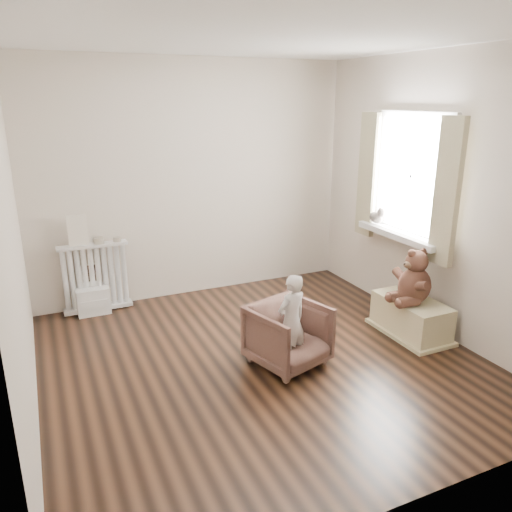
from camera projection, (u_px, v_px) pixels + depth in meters
name	position (u px, v px, depth m)	size (l,w,h in m)	color
floor	(262.00, 360.00, 4.35)	(3.60, 3.60, 0.01)	black
ceiling	(263.00, 36.00, 3.56)	(3.60, 3.60, 0.01)	white
back_wall	(194.00, 181.00, 5.52)	(3.60, 0.02, 2.60)	beige
front_wall	(420.00, 290.00, 2.39)	(3.60, 0.02, 2.60)	beige
left_wall	(12.00, 239.00, 3.25)	(0.02, 3.60, 2.60)	beige
right_wall	(436.00, 196.00, 4.66)	(0.02, 3.60, 2.60)	beige
window	(413.00, 176.00, 4.86)	(0.03, 0.90, 1.10)	white
window_sill	(400.00, 235.00, 5.00)	(0.22, 1.10, 0.06)	silver
curtain_left	(447.00, 193.00, 4.34)	(0.06, 0.26, 1.30)	tan
curtain_right	(368.00, 175.00, 5.33)	(0.06, 0.26, 1.30)	tan
radiator	(96.00, 276.00, 5.24)	(0.70, 0.13, 0.74)	silver
paper_doll	(78.00, 230.00, 5.03)	(0.19, 0.02, 0.32)	beige
tin_a	(99.00, 240.00, 5.15)	(0.10, 0.10, 0.06)	#A59E8C
tin_b	(117.00, 239.00, 5.22)	(0.08, 0.08, 0.05)	#A59E8C
toy_vanity	(92.00, 288.00, 5.23)	(0.33, 0.24, 0.52)	silver
armchair	(288.00, 335.00, 4.21)	(0.57, 0.59, 0.53)	brown
child	(291.00, 321.00, 4.12)	(0.29, 0.19, 0.80)	beige
toy_bench	(411.00, 314.00, 4.77)	(0.39, 0.74, 0.35)	beige
teddy_bear	(416.00, 270.00, 4.59)	(0.42, 0.32, 0.51)	#3D2218
plush_cat	(377.00, 214.00, 5.28)	(0.14, 0.22, 0.19)	#675E58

